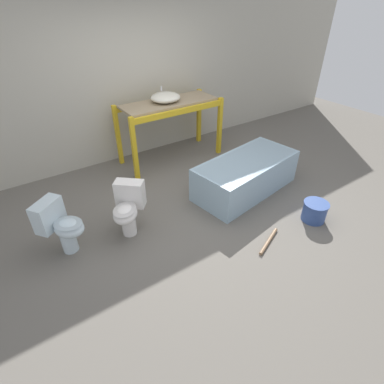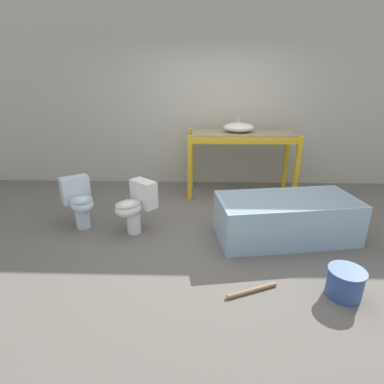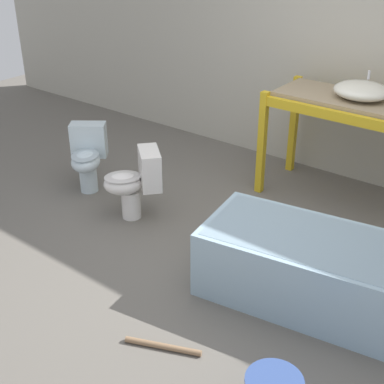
{
  "view_description": "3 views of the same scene",
  "coord_description": "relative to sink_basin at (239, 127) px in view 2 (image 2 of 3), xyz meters",
  "views": [
    {
      "loc": [
        -2.06,
        -2.95,
        2.61
      ],
      "look_at": [
        -0.28,
        -0.34,
        0.49
      ],
      "focal_mm": 28.0,
      "sensor_mm": 36.0,
      "label": 1
    },
    {
      "loc": [
        -0.22,
        -3.53,
        1.89
      ],
      "look_at": [
        -0.31,
        -0.39,
        0.69
      ],
      "focal_mm": 28.0,
      "sensor_mm": 36.0,
      "label": 2
    },
    {
      "loc": [
        2.05,
        -3.2,
        2.58
      ],
      "look_at": [
        -0.14,
        -0.35,
        0.68
      ],
      "focal_mm": 50.0,
      "sensor_mm": 36.0,
      "label": 3
    }
  ],
  "objects": [
    {
      "name": "loose_pipe",
      "position": [
        -0.12,
        -2.67,
        -1.12
      ],
      "size": [
        0.5,
        0.24,
        0.04
      ],
      "color": "#8C6B4C",
      "rests_on": "ground_plane"
    },
    {
      "name": "ground_plane",
      "position": [
        -0.41,
        -1.45,
        -1.14
      ],
      "size": [
        12.0,
        12.0,
        0.0
      ],
      "primitive_type": "plane",
      "color": "#666059"
    },
    {
      "name": "sink_basin",
      "position": [
        0.0,
        0.0,
        0.0
      ],
      "size": [
        0.51,
        0.46,
        0.23
      ],
      "color": "silver",
      "rests_on": "shelving_rack"
    },
    {
      "name": "bathtub_main",
      "position": [
        0.44,
        -1.61,
        -0.83
      ],
      "size": [
        1.77,
        1.01,
        0.53
      ],
      "rotation": [
        0.0,
        0.0,
        0.15
      ],
      "color": "#99B7CC",
      "rests_on": "ground_plane"
    },
    {
      "name": "bucket_white",
      "position": [
        0.71,
        -2.69,
        -0.99
      ],
      "size": [
        0.33,
        0.33,
        0.28
      ],
      "color": "#334C8C",
      "rests_on": "ground_plane"
    },
    {
      "name": "toilet_near",
      "position": [
        -1.45,
        -1.49,
        -0.76
      ],
      "size": [
        0.58,
        0.6,
        0.67
      ],
      "rotation": [
        0.0,
        0.0,
        -0.72
      ],
      "color": "white",
      "rests_on": "ground_plane"
    },
    {
      "name": "toilet_far",
      "position": [
        -2.23,
        -1.37,
        -0.76
      ],
      "size": [
        0.57,
        0.61,
        0.67
      ],
      "rotation": [
        0.0,
        0.0,
        0.65
      ],
      "color": "silver",
      "rests_on": "ground_plane"
    },
    {
      "name": "warehouse_wall_rear",
      "position": [
        -0.41,
        0.57,
        0.46
      ],
      "size": [
        10.8,
        0.08,
        3.2
      ],
      "color": "#B2AD9E",
      "rests_on": "ground_plane"
    },
    {
      "name": "shelving_rack",
      "position": [
        0.06,
        -0.01,
        -0.26
      ],
      "size": [
        1.79,
        0.73,
        1.06
      ],
      "color": "gold",
      "rests_on": "ground_plane"
    }
  ]
}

